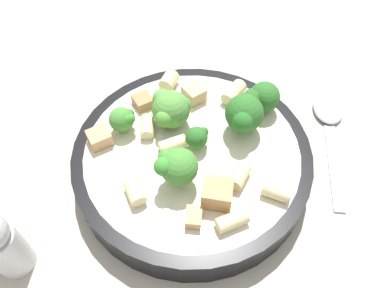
% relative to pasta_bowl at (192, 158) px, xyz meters
% --- Properties ---
extents(ground_plane, '(2.00, 2.00, 0.00)m').
position_rel_pasta_bowl_xyz_m(ground_plane, '(0.00, 0.00, -0.02)').
color(ground_plane, '#BCB29E').
extents(pasta_bowl, '(0.24, 0.24, 0.04)m').
position_rel_pasta_bowl_xyz_m(pasta_bowl, '(0.00, 0.00, 0.00)').
color(pasta_bowl, black).
rests_on(pasta_bowl, ground_plane).
extents(broccoli_floret_0, '(0.04, 0.05, 0.04)m').
position_rel_pasta_bowl_xyz_m(broccoli_floret_0, '(-0.01, -0.06, 0.04)').
color(broccoli_floret_0, '#84AD60').
rests_on(broccoli_floret_0, pasta_bowl).
extents(broccoli_floret_1, '(0.02, 0.03, 0.03)m').
position_rel_pasta_bowl_xyz_m(broccoli_floret_1, '(0.00, -0.01, 0.03)').
color(broccoli_floret_1, '#84AD60').
rests_on(broccoli_floret_1, pasta_bowl).
extents(broccoli_floret_2, '(0.04, 0.04, 0.04)m').
position_rel_pasta_bowl_xyz_m(broccoli_floret_2, '(0.04, -0.01, 0.04)').
color(broccoli_floret_2, '#93B766').
rests_on(broccoli_floret_2, pasta_bowl).
extents(broccoli_floret_3, '(0.04, 0.04, 0.04)m').
position_rel_pasta_bowl_xyz_m(broccoli_floret_3, '(-0.02, 0.04, 0.04)').
color(broccoli_floret_3, '#84AD60').
rests_on(broccoli_floret_3, pasta_bowl).
extents(broccoli_floret_4, '(0.03, 0.03, 0.03)m').
position_rel_pasta_bowl_xyz_m(broccoli_floret_4, '(0.07, 0.04, 0.03)').
color(broccoli_floret_4, '#84AD60').
rests_on(broccoli_floret_4, pasta_bowl).
extents(broccoli_floret_5, '(0.03, 0.04, 0.04)m').
position_rel_pasta_bowl_xyz_m(broccoli_floret_5, '(-0.01, -0.09, 0.03)').
color(broccoli_floret_5, '#93B766').
rests_on(broccoli_floret_5, pasta_bowl).
extents(rigatoni_0, '(0.03, 0.03, 0.02)m').
position_rel_pasta_bowl_xyz_m(rigatoni_0, '(0.09, -0.04, 0.02)').
color(rigatoni_0, beige).
rests_on(rigatoni_0, pasta_bowl).
extents(rigatoni_1, '(0.03, 0.02, 0.01)m').
position_rel_pasta_bowl_xyz_m(rigatoni_1, '(-0.09, -0.02, 0.02)').
color(rigatoni_1, beige).
rests_on(rigatoni_1, pasta_bowl).
extents(rigatoni_2, '(0.03, 0.02, 0.02)m').
position_rel_pasta_bowl_xyz_m(rigatoni_2, '(-0.01, 0.07, 0.02)').
color(rigatoni_2, beige).
rests_on(rigatoni_2, pasta_bowl).
extents(rigatoni_3, '(0.02, 0.03, 0.02)m').
position_rel_pasta_bowl_xyz_m(rigatoni_3, '(-0.06, -0.01, 0.02)').
color(rigatoni_3, beige).
rests_on(rigatoni_3, pasta_bowl).
extents(rigatoni_4, '(0.03, 0.03, 0.01)m').
position_rel_pasta_bowl_xyz_m(rigatoni_4, '(0.05, 0.02, 0.02)').
color(rigatoni_4, beige).
rests_on(rigatoni_4, pasta_bowl).
extents(rigatoni_5, '(0.02, 0.03, 0.01)m').
position_rel_pasta_bowl_xyz_m(rigatoni_5, '(-0.08, 0.03, 0.02)').
color(rigatoni_5, beige).
rests_on(rigatoni_5, pasta_bowl).
extents(rigatoni_6, '(0.02, 0.03, 0.01)m').
position_rel_pasta_bowl_xyz_m(rigatoni_6, '(0.01, 0.01, 0.02)').
color(rigatoni_6, beige).
rests_on(rigatoni_6, pasta_bowl).
extents(rigatoni_7, '(0.02, 0.03, 0.02)m').
position_rel_pasta_bowl_xyz_m(rigatoni_7, '(0.02, -0.08, 0.02)').
color(rigatoni_7, beige).
rests_on(rigatoni_7, pasta_bowl).
extents(chicken_chunk_0, '(0.04, 0.04, 0.02)m').
position_rel_pasta_bowl_xyz_m(chicken_chunk_0, '(-0.06, 0.02, 0.03)').
color(chicken_chunk_0, tan).
rests_on(chicken_chunk_0, pasta_bowl).
extents(chicken_chunk_1, '(0.02, 0.02, 0.01)m').
position_rel_pasta_bowl_xyz_m(chicken_chunk_1, '(-0.06, 0.05, 0.02)').
color(chicken_chunk_1, tan).
rests_on(chicken_chunk_1, pasta_bowl).
extents(chicken_chunk_2, '(0.02, 0.02, 0.02)m').
position_rel_pasta_bowl_xyz_m(chicken_chunk_2, '(0.05, -0.05, 0.02)').
color(chicken_chunk_2, tan).
rests_on(chicken_chunk_2, pasta_bowl).
extents(chicken_chunk_3, '(0.02, 0.02, 0.01)m').
position_rel_pasta_bowl_xyz_m(chicken_chunk_3, '(0.08, 0.00, 0.02)').
color(chicken_chunk_3, '#A87A4C').
rests_on(chicken_chunk_3, pasta_bowl).
extents(chicken_chunk_4, '(0.02, 0.03, 0.01)m').
position_rel_pasta_bowl_xyz_m(chicken_chunk_4, '(0.07, 0.06, 0.02)').
color(chicken_chunk_4, tan).
rests_on(chicken_chunk_4, pasta_bowl).
extents(pepper_shaker, '(0.03, 0.03, 0.08)m').
position_rel_pasta_bowl_xyz_m(pepper_shaker, '(0.03, 0.19, 0.02)').
color(pepper_shaker, silver).
rests_on(pepper_shaker, ground_plane).
extents(spoon, '(0.13, 0.14, 0.01)m').
position_rel_pasta_bowl_xyz_m(spoon, '(-0.06, -0.17, -0.02)').
color(spoon, silver).
rests_on(spoon, ground_plane).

